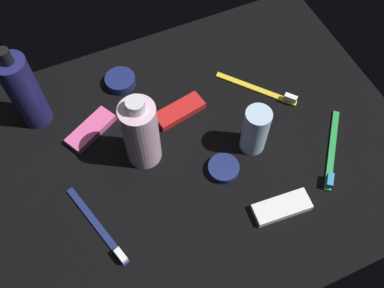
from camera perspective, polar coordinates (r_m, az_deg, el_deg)
name	(u,v)px	position (r cm, az deg, el deg)	size (l,w,h in cm)	color
ground_plane	(192,153)	(83.53, 0.00, -1.24)	(84.00, 64.00, 1.20)	black
lotion_bottle	(24,91)	(86.03, -21.42, 6.54)	(5.83, 5.83, 19.59)	navy
bodywash_bottle	(141,133)	(76.43, -6.82, 1.46)	(6.47, 6.47, 17.39)	silver
deodorant_stick	(255,130)	(80.02, 8.42, 1.82)	(4.85, 4.85, 10.76)	silver
toothbrush_green	(332,153)	(86.46, 18.13, -1.15)	(12.17, 14.81, 2.10)	green
toothbrush_yellow	(261,90)	(91.65, 9.16, 7.16)	(12.56, 14.50, 2.10)	yellow
toothbrush_navy	(100,229)	(77.69, -12.10, -11.01)	(6.27, 17.60, 2.10)	navy
snack_bar_pink	(91,130)	(87.02, -13.31, 1.87)	(10.40, 4.00, 1.50)	#E55999
snack_bar_white	(282,207)	(78.92, 11.85, -8.24)	(10.40, 4.00, 1.50)	white
snack_bar_red	(180,111)	(87.20, -1.67, 4.44)	(10.40, 4.00, 1.50)	red
cream_tin_left	(120,81)	(92.68, -9.51, 8.30)	(6.35, 6.35, 2.00)	navy
cream_tin_right	(224,168)	(80.67, 4.22, -3.27)	(5.90, 5.90, 1.51)	navy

